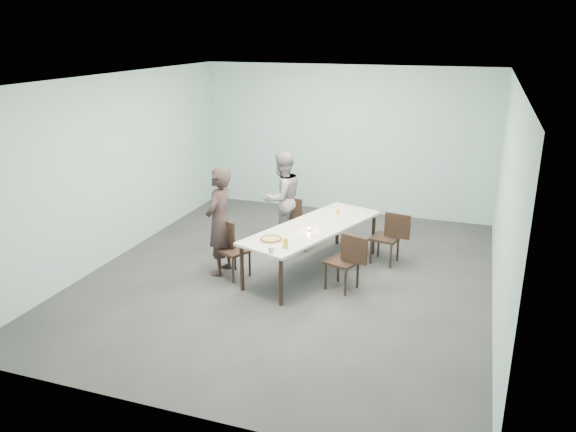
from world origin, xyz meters
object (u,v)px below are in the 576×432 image
(diner_near, at_px, (220,222))
(diner_far, at_px, (282,198))
(chair_near_right, at_px, (347,258))
(tealight, at_px, (309,229))
(table, at_px, (313,230))
(pizza, at_px, (271,239))
(chair_far_left, at_px, (296,219))
(beer_glass, at_px, (285,243))
(amber_tumbler, at_px, (338,211))
(chair_near_left, at_px, (230,245))
(water_tumbler, at_px, (271,250))
(side_plate, at_px, (293,238))
(chair_far_right, at_px, (390,235))

(diner_near, xyz_separation_m, diner_far, (0.47, 1.56, -0.02))
(diner_near, bearing_deg, chair_near_right, 91.94)
(tealight, bearing_deg, table, 89.59)
(diner_near, bearing_deg, diner_far, 164.61)
(pizza, bearing_deg, diner_near, 164.48)
(chair_far_left, relative_size, beer_glass, 5.80)
(diner_near, relative_size, amber_tumbler, 21.18)
(chair_near_left, distance_m, pizza, 0.83)
(table, height_order, water_tumbler, water_tumbler)
(amber_tumbler, bearing_deg, beer_glass, -100.32)
(chair_near_left, xyz_separation_m, chair_near_right, (1.83, 0.07, 0.00))
(chair_near_left, xyz_separation_m, side_plate, (1.04, -0.05, 0.25))
(beer_glass, relative_size, water_tumbler, 1.67)
(table, bearing_deg, diner_near, -158.47)
(diner_near, xyz_separation_m, pizza, (0.94, -0.26, -0.08))
(chair_far_right, bearing_deg, chair_near_right, 80.60)
(side_plate, height_order, amber_tumbler, amber_tumbler)
(chair_near_right, xyz_separation_m, side_plate, (-0.79, -0.11, 0.25))
(beer_glass, xyz_separation_m, water_tumbler, (-0.12, -0.23, -0.03))
(tealight, bearing_deg, chair_near_left, -163.04)
(chair_far_right, distance_m, diner_far, 2.03)
(table, height_order, chair_near_right, chair_near_right)
(chair_far_left, height_order, water_tumbler, chair_far_left)
(chair_near_right, bearing_deg, side_plate, 26.63)
(diner_near, bearing_deg, side_plate, 87.06)
(diner_near, distance_m, diner_far, 1.63)
(chair_far_right, bearing_deg, side_plate, 57.47)
(chair_near_left, height_order, amber_tumbler, chair_near_left)
(tealight, bearing_deg, chair_far_right, 39.53)
(chair_near_left, xyz_separation_m, diner_far, (0.28, 1.60, 0.33))
(pizza, relative_size, beer_glass, 2.27)
(diner_far, distance_m, tealight, 1.52)
(beer_glass, bearing_deg, tealight, 82.62)
(chair_far_right, xyz_separation_m, tealight, (-1.10, -0.91, 0.27))
(water_tumbler, bearing_deg, tealight, 77.60)
(chair_near_right, height_order, water_tumbler, chair_near_right)
(chair_near_left, distance_m, chair_far_left, 1.62)
(chair_far_left, bearing_deg, side_plate, -66.05)
(diner_far, bearing_deg, side_plate, 54.78)
(water_tumbler, bearing_deg, diner_near, 147.52)
(side_plate, bearing_deg, table, 78.93)
(water_tumbler, height_order, tealight, water_tumbler)
(water_tumbler, relative_size, amber_tumbler, 1.12)
(chair_near_right, xyz_separation_m, water_tumbler, (-0.89, -0.73, 0.29))
(table, relative_size, tealight, 49.12)
(pizza, distance_m, side_plate, 0.33)
(diner_far, bearing_deg, tealight, 65.18)
(diner_far, bearing_deg, water_tumbler, 46.17)
(chair_far_right, bearing_deg, table, 42.59)
(diner_far, height_order, side_plate, diner_far)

